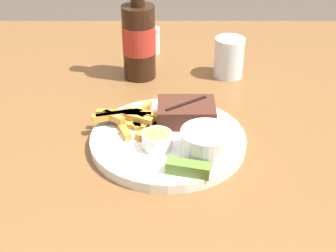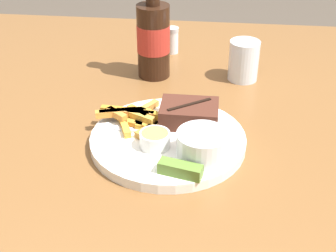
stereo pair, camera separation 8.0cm
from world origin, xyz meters
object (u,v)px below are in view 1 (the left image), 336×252
pickle_spear (189,168)px  salt_shaker (153,40)px  dinner_plate (168,140)px  steak_portion (186,112)px  beer_bottle (138,37)px  dipping_sauce_cup (157,140)px  fork_utensil (128,132)px  coleslaw_cup (207,141)px  drinking_glass (228,57)px

pickle_spear → salt_shaker: bearing=97.3°
dinner_plate → steak_portion: steak_portion is taller
beer_bottle → salt_shaker: size_ratio=3.98×
dipping_sauce_cup → fork_utensil: bearing=140.0°
coleslaw_cup → beer_bottle: 0.35m
steak_portion → dipping_sauce_cup: size_ratio=2.03×
dinner_plate → drinking_glass: drinking_glass is taller
drinking_glass → dinner_plate: bearing=-116.0°
coleslaw_cup → beer_bottle: (-0.12, 0.33, 0.05)m
fork_utensil → drinking_glass: bearing=59.9°
coleslaw_cup → salt_shaker: 0.47m
dinner_plate → salt_shaker: salt_shaker is taller
coleslaw_cup → pickle_spear: 0.06m
dipping_sauce_cup → salt_shaker: salt_shaker is taller
steak_portion → pickle_spear: (-0.00, -0.16, -0.01)m
steak_portion → pickle_spear: steak_portion is taller
dinner_plate → dipping_sauce_cup: dipping_sauce_cup is taller
steak_portion → coleslaw_cup: bearing=-74.7°
steak_portion → drinking_glass: (0.10, 0.23, 0.01)m
fork_utensil → salt_shaker: salt_shaker is taller
dinner_plate → steak_portion: 0.07m
steak_portion → pickle_spear: bearing=-90.7°
beer_bottle → dipping_sauce_cup: bearing=-81.7°
fork_utensil → beer_bottle: size_ratio=0.52×
pickle_spear → salt_shaker: (-0.07, 0.51, 0.00)m
pickle_spear → drinking_glass: bearing=74.8°
coleslaw_cup → pickle_spear: bearing=-121.6°
dipping_sauce_cup → salt_shaker: 0.44m
dinner_plate → drinking_glass: (0.13, 0.28, 0.04)m
pickle_spear → fork_utensil: 0.15m
beer_bottle → salt_shaker: (0.03, 0.13, -0.06)m
steak_portion → beer_bottle: bearing=113.2°
dipping_sauce_cup → drinking_glass: drinking_glass is taller
fork_utensil → salt_shaker: size_ratio=2.07×
pickle_spear → salt_shaker: 0.51m
dinner_plate → beer_bottle: beer_bottle is taller
coleslaw_cup → steak_portion: bearing=105.3°
salt_shaker → dipping_sauce_cup: bearing=-87.8°
dipping_sauce_cup → drinking_glass: (0.15, 0.31, 0.01)m
drinking_glass → coleslaw_cup: bearing=-102.4°
dipping_sauce_cup → fork_utensil: size_ratio=0.38×
drinking_glass → salt_shaker: (-0.17, 0.13, -0.01)m
coleslaw_cup → beer_bottle: beer_bottle is taller
pickle_spear → salt_shaker: salt_shaker is taller
pickle_spear → fork_utensil: bearing=131.2°
fork_utensil → drinking_glass: drinking_glass is taller
steak_portion → salt_shaker: 0.36m
dinner_plate → salt_shaker: bearing=94.9°
dinner_plate → beer_bottle: (-0.06, 0.27, 0.08)m
beer_bottle → pickle_spear: bearing=-76.1°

